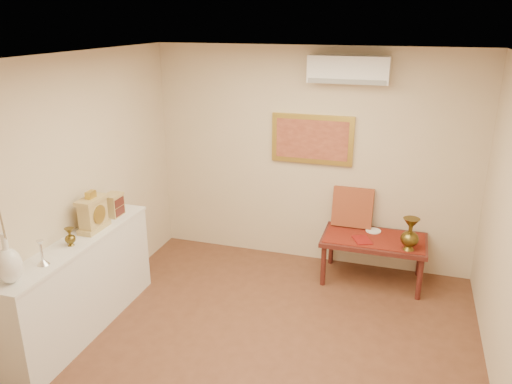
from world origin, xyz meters
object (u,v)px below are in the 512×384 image
at_px(display_ledge, 82,286).
at_px(low_table, 374,243).
at_px(wooden_chest, 114,205).
at_px(white_vase, 1,220).
at_px(brass_urn_tall, 410,231).
at_px(mantel_clock, 93,214).

height_order(display_ledge, low_table, display_ledge).
relative_size(display_ledge, wooden_chest, 8.28).
distance_m(white_vase, wooden_chest, 1.56).
distance_m(wooden_chest, low_table, 3.00).
distance_m(white_vase, brass_urn_tall, 4.02).
distance_m(display_ledge, low_table, 3.27).
bearing_deg(display_ledge, mantel_clock, 87.03).
bearing_deg(brass_urn_tall, wooden_chest, -162.01).
xyz_separation_m(wooden_chest, low_table, (2.68, 1.21, -0.62)).
bearing_deg(display_ledge, white_vase, -90.27).
relative_size(wooden_chest, low_table, 0.20).
bearing_deg(wooden_chest, mantel_clock, -86.95).
height_order(brass_urn_tall, mantel_clock, mantel_clock).
distance_m(brass_urn_tall, low_table, 0.53).
height_order(wooden_chest, low_table, wooden_chest).
bearing_deg(low_table, display_ledge, -144.90).
height_order(white_vase, display_ledge, white_vase).
relative_size(white_vase, brass_urn_tall, 2.40).
bearing_deg(low_table, mantel_clock, -149.02).
xyz_separation_m(white_vase, brass_urn_tall, (3.07, 2.50, -0.74)).
distance_m(mantel_clock, wooden_chest, 0.40).
relative_size(brass_urn_tall, mantel_clock, 1.10).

